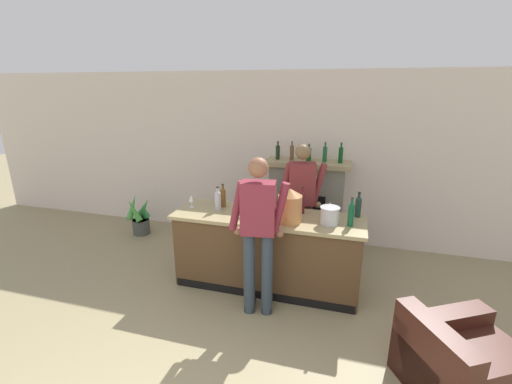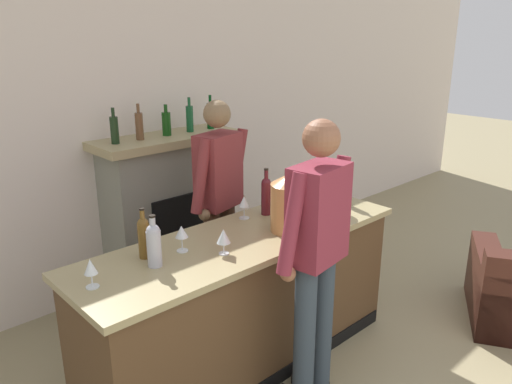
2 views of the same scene
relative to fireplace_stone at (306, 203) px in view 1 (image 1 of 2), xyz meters
The scene contains 19 objects.
wall_back_panel 0.83m from the fireplace_stone, 148.71° to the left, with size 12.00×0.07×2.75m.
bar_counter 1.41m from the fireplace_stone, 102.59° to the right, with size 2.36×0.74×0.97m.
fireplace_stone is the anchor object (origin of this frame).
armchair_black 3.05m from the fireplace_stone, 56.74° to the right, with size 1.19×1.14×0.72m.
potted_plant_corner 2.91m from the fireplace_stone, behind, with size 0.38×0.40×0.71m.
person_customer 1.98m from the fireplace_stone, 97.67° to the right, with size 0.65×0.34×1.82m.
person_bartender 0.76m from the fireplace_stone, 88.81° to the right, with size 0.65×0.37×1.77m.
copper_dispenser 1.57m from the fireplace_stone, 90.12° to the right, with size 0.28×0.32×0.41m.
ice_bucket_steel 1.53m from the fireplace_stone, 72.32° to the right, with size 0.23×0.23×0.20m.
wine_bottle_rose_blush 1.23m from the fireplace_stone, 85.61° to the right, with size 0.07×0.07×0.35m.
wine_bottle_riesling_slim 1.70m from the fireplace_stone, 125.92° to the right, with size 0.08×0.08×0.31m.
wine_bottle_cabernet_heavy 1.40m from the fireplace_stone, 55.00° to the right, with size 0.07×0.07×0.32m.
wine_bottle_port_short 1.58m from the fireplace_stone, 128.45° to the right, with size 0.07×0.07×0.31m.
wine_bottle_merlot_tall 1.63m from the fireplace_stone, 64.14° to the right, with size 0.07×0.07×0.34m.
wine_glass_by_dispenser 1.63m from the fireplace_stone, 111.25° to the right, with size 0.09×0.09×0.16m.
wine_glass_front_left 1.18m from the fireplace_stone, 94.36° to the right, with size 0.08×0.08×0.17m.
wine_glass_near_bucket 1.22m from the fireplace_stone, 68.40° to the right, with size 0.08×0.08×0.16m.
wine_glass_back_row 1.52m from the fireplace_stone, 120.02° to the right, with size 0.08×0.08×0.17m.
wine_glass_front_right 1.93m from the fireplace_stone, 135.38° to the right, with size 0.07×0.07×0.16m.
Camera 1 is at (1.07, -1.13, 2.49)m, focal length 24.00 mm.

